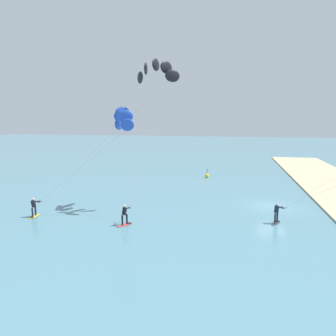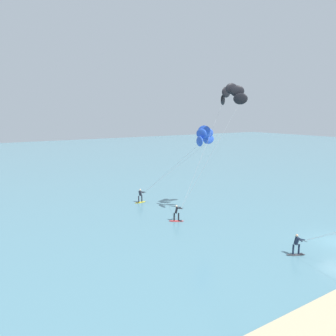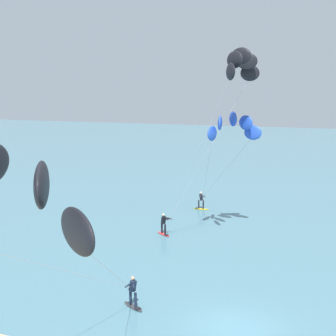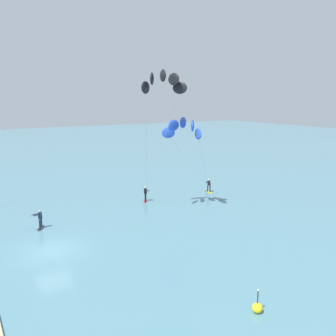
# 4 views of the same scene
# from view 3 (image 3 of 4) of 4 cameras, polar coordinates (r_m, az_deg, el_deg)

# --- Properties ---
(ground_plane) EXTENTS (240.00, 240.00, 0.00)m
(ground_plane) POSITION_cam_3_polar(r_m,az_deg,el_deg) (23.26, 8.07, -18.85)
(ground_plane) COLOR slate
(kitesurfer_mid_water) EXTENTS (7.65, 4.38, 13.76)m
(kitesurfer_mid_water) POSITION_cam_3_polar(r_m,az_deg,el_deg) (31.79, 8.37, 11.33)
(kitesurfer_mid_water) COLOR red
(kitesurfer_mid_water) RESTS_ON ground
(kitesurfer_far_out) EXTENTS (7.15, 8.45, 9.44)m
(kitesurfer_far_out) POSITION_cam_3_polar(r_m,az_deg,el_deg) (35.21, 7.71, 4.51)
(kitesurfer_far_out) COLOR yellow
(kitesurfer_far_out) RESTS_ON ground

